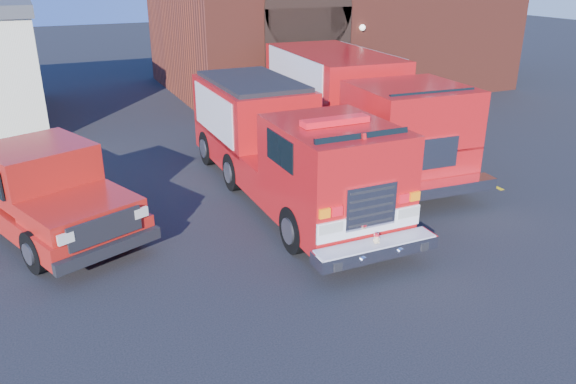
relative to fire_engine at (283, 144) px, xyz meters
name	(u,v)px	position (x,y,z in m)	size (l,w,h in m)	color
ground	(266,227)	(-1.12, -1.57, -1.37)	(100.00, 100.00, 0.00)	black
parking_stripe_near	(464,172)	(5.38, -0.57, -1.37)	(0.12, 3.00, 0.01)	yellow
parking_stripe_mid	(402,144)	(5.38, 2.43, -1.37)	(0.12, 3.00, 0.01)	yellow
parking_stripe_far	(355,122)	(5.38, 5.43, -1.37)	(0.12, 3.00, 0.01)	yellow
fire_engine	(283,144)	(0.00, 0.00, 0.00)	(2.52, 8.60, 2.65)	black
pickup_truck	(37,187)	(-5.67, 0.60, -0.44)	(4.25, 6.41, 1.98)	black
secondary_truck	(353,104)	(3.29, 2.17, 0.23)	(3.37, 9.22, 2.94)	black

